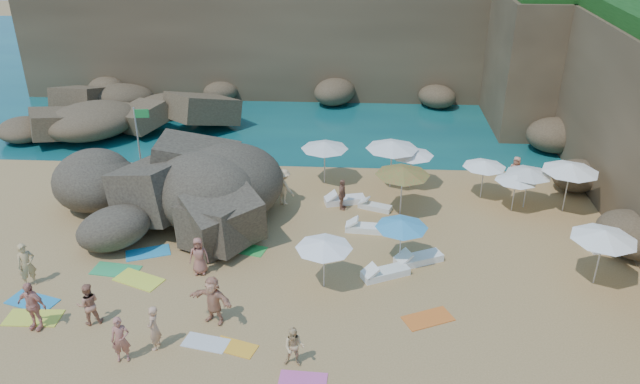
# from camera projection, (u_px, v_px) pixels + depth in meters

# --- Properties ---
(ground) EXTENTS (120.00, 120.00, 0.00)m
(ground) POSITION_uv_depth(u_px,v_px,m) (266.00, 269.00, 25.04)
(ground) COLOR tan
(ground) RESTS_ON ground
(seawater) EXTENTS (120.00, 120.00, 0.00)m
(seawater) POSITION_uv_depth(u_px,v_px,m) (315.00, 68.00, 51.81)
(seawater) COLOR #0C4751
(seawater) RESTS_ON ground
(cliff_back) EXTENTS (44.00, 8.00, 8.00)m
(cliff_back) POSITION_uv_depth(u_px,v_px,m) (337.00, 33.00, 45.45)
(cliff_back) COLOR brown
(cliff_back) RESTS_ON ground
(cliff_corner) EXTENTS (10.00, 12.00, 8.00)m
(cliff_corner) POSITION_uv_depth(u_px,v_px,m) (567.00, 53.00, 40.22)
(cliff_corner) COLOR brown
(cliff_corner) RESTS_ON ground
(rock_promontory) EXTENTS (12.00, 7.00, 2.00)m
(rock_promontory) POSITION_uv_depth(u_px,v_px,m) (129.00, 124.00, 39.88)
(rock_promontory) COLOR brown
(rock_promontory) RESTS_ON ground
(marina_masts) EXTENTS (3.10, 0.10, 6.00)m
(marina_masts) POSITION_uv_depth(u_px,v_px,m) (115.00, 29.00, 51.31)
(marina_masts) COLOR white
(marina_masts) RESTS_ON ground
(rock_outcrop) EXTENTS (8.74, 6.86, 3.30)m
(rock_outcrop) POSITION_uv_depth(u_px,v_px,m) (166.00, 227.00, 28.07)
(rock_outcrop) COLOR brown
(rock_outcrop) RESTS_ON ground
(flag_pole) EXTENTS (0.76, 0.12, 3.92)m
(flag_pole) POSITION_uv_depth(u_px,v_px,m) (140.00, 134.00, 31.42)
(flag_pole) COLOR silver
(flag_pole) RESTS_ON ground
(parasol_0) EXTENTS (2.64, 2.64, 2.49)m
(parasol_0) POSITION_uv_depth(u_px,v_px,m) (392.00, 145.00, 30.72)
(parasol_0) COLOR silver
(parasol_0) RESTS_ON ground
(parasol_1) EXTENTS (2.08, 2.08, 1.97)m
(parasol_1) POSITION_uv_depth(u_px,v_px,m) (485.00, 164.00, 29.85)
(parasol_1) COLOR silver
(parasol_1) RESTS_ON ground
(parasol_2) EXTENTS (2.21, 2.21, 2.09)m
(parasol_2) POSITION_uv_depth(u_px,v_px,m) (412.00, 152.00, 30.83)
(parasol_2) COLOR silver
(parasol_2) RESTS_ON ground
(parasol_3) EXTENTS (2.58, 2.58, 2.44)m
(parasol_3) POSITION_uv_depth(u_px,v_px,m) (571.00, 167.00, 28.42)
(parasol_3) COLOR silver
(parasol_3) RESTS_ON ground
(parasol_5) EXTENTS (2.40, 2.40, 2.27)m
(parasol_5) POSITION_uv_depth(u_px,v_px,m) (325.00, 145.00, 31.21)
(parasol_5) COLOR silver
(parasol_5) RESTS_ON ground
(parasol_6) EXTENTS (2.52, 2.52, 2.38)m
(parasol_6) POSITION_uv_depth(u_px,v_px,m) (403.00, 171.00, 28.21)
(parasol_6) COLOR silver
(parasol_6) RESTS_ON ground
(parasol_7) EXTENTS (2.17, 2.17, 2.05)m
(parasol_7) POSITION_uv_depth(u_px,v_px,m) (529.00, 171.00, 28.90)
(parasol_7) COLOR silver
(parasol_7) RESTS_ON ground
(parasol_8) EXTENTS (1.97, 1.97, 1.86)m
(parasol_8) POSITION_uv_depth(u_px,v_px,m) (516.00, 178.00, 28.69)
(parasol_8) COLOR silver
(parasol_8) RESTS_ON ground
(parasol_9) EXTENTS (2.17, 2.17, 2.05)m
(parasol_9) POSITION_uv_depth(u_px,v_px,m) (324.00, 244.00, 23.12)
(parasol_9) COLOR silver
(parasol_9) RESTS_ON ground
(parasol_10) EXTENTS (2.12, 2.12, 2.00)m
(parasol_10) POSITION_uv_depth(u_px,v_px,m) (402.00, 224.00, 24.59)
(parasol_10) COLOR silver
(parasol_10) RESTS_ON ground
(parasol_11) EXTENTS (2.47, 2.47, 2.34)m
(parasol_11) POSITION_uv_depth(u_px,v_px,m) (605.00, 235.00, 23.21)
(parasol_11) COLOR silver
(parasol_11) RESTS_ON ground
(lounger_0) EXTENTS (2.04, 1.11, 0.30)m
(lounger_0) POSITION_uv_depth(u_px,v_px,m) (345.00, 200.00, 30.06)
(lounger_0) COLOR white
(lounger_0) RESTS_ON ground
(lounger_1) EXTENTS (1.64, 1.04, 0.24)m
(lounger_1) POSITION_uv_depth(u_px,v_px,m) (375.00, 207.00, 29.51)
(lounger_1) COLOR white
(lounger_1) RESTS_ON ground
(lounger_2) EXTENTS (1.91, 0.78, 0.29)m
(lounger_2) POSITION_uv_depth(u_px,v_px,m) (367.00, 228.00, 27.65)
(lounger_2) COLOR white
(lounger_2) RESTS_ON ground
(lounger_3) EXTENTS (2.08, 1.43, 0.31)m
(lounger_3) POSITION_uv_depth(u_px,v_px,m) (419.00, 259.00, 25.38)
(lounger_3) COLOR white
(lounger_3) RESTS_ON ground
(lounger_4) EXTENTS (1.95, 0.76, 0.30)m
(lounger_4) POSITION_uv_depth(u_px,v_px,m) (614.00, 248.00, 26.18)
(lounger_4) COLOR white
(lounger_4) RESTS_ON ground
(lounger_5) EXTENTS (2.00, 1.39, 0.30)m
(lounger_5) POSITION_uv_depth(u_px,v_px,m) (385.00, 273.00, 24.49)
(lounger_5) COLOR white
(lounger_5) RESTS_ON ground
(towel_0) EXTENTS (2.04, 1.43, 0.03)m
(towel_0) POSITION_uv_depth(u_px,v_px,m) (32.00, 301.00, 23.06)
(towel_0) COLOR #238ABE
(towel_0) RESTS_ON ground
(towel_2) EXTENTS (1.60, 1.13, 0.03)m
(towel_2) POSITION_uv_depth(u_px,v_px,m) (235.00, 347.00, 20.81)
(towel_2) COLOR #FFAB28
(towel_2) RESTS_ON ground
(towel_3) EXTENTS (1.98, 1.17, 0.03)m
(towel_3) POSITION_uv_depth(u_px,v_px,m) (116.00, 270.00, 24.91)
(towel_3) COLOR #2FA65D
(towel_3) RESTS_ON ground
(towel_4) EXTENTS (1.96, 1.01, 0.03)m
(towel_4) POSITION_uv_depth(u_px,v_px,m) (33.00, 318.00, 22.20)
(towel_4) COLOR yellow
(towel_4) RESTS_ON ground
(towel_5) EXTENTS (1.66, 1.07, 0.03)m
(towel_5) POSITION_uv_depth(u_px,v_px,m) (206.00, 343.00, 21.01)
(towel_5) COLOR silver
(towel_5) RESTS_ON ground
(towel_8) EXTENTS (2.00, 1.49, 0.03)m
(towel_8) POSITION_uv_depth(u_px,v_px,m) (148.00, 253.00, 26.07)
(towel_8) COLOR #289CD8
(towel_8) RESTS_ON ground
(towel_9) EXTENTS (1.54, 0.83, 0.03)m
(towel_9) POSITION_uv_depth(u_px,v_px,m) (303.00, 380.00, 19.45)
(towel_9) COLOR #E057A3
(towel_9) RESTS_ON ground
(towel_10) EXTENTS (1.96, 1.52, 0.03)m
(towel_10) POSITION_uv_depth(u_px,v_px,m) (428.00, 318.00, 22.17)
(towel_10) COLOR orange
(towel_10) RESTS_ON ground
(towel_11) EXTENTS (1.82, 1.21, 0.03)m
(towel_11) POSITION_uv_depth(u_px,v_px,m) (246.00, 249.00, 26.33)
(towel_11) COLOR green
(towel_11) RESTS_ON ground
(towel_12) EXTENTS (2.11, 1.60, 0.03)m
(towel_12) POSITION_uv_depth(u_px,v_px,m) (139.00, 280.00, 24.32)
(towel_12) COLOR #E4ED3E
(towel_12) RESTS_ON ground
(person_stand_0) EXTENTS (0.78, 0.76, 1.80)m
(person_stand_0) POSITION_uv_depth(u_px,v_px,m) (27.00, 265.00, 23.65)
(person_stand_0) COLOR tan
(person_stand_0) RESTS_ON ground
(person_stand_1) EXTENTS (0.96, 0.87, 1.61)m
(person_stand_1) POSITION_uv_depth(u_px,v_px,m) (88.00, 304.00, 21.62)
(person_stand_1) COLOR #B6775B
(person_stand_1) RESTS_ON ground
(person_stand_2) EXTENTS (1.23, 1.09, 1.82)m
(person_stand_2) POSITION_uv_depth(u_px,v_px,m) (284.00, 187.00, 29.62)
(person_stand_2) COLOR #F1C589
(person_stand_2) RESTS_ON ground
(person_stand_3) EXTENTS (0.55, 0.95, 1.53)m
(person_stand_3) POSITION_uv_depth(u_px,v_px,m) (342.00, 194.00, 29.24)
(person_stand_3) COLOR #98644C
(person_stand_3) RESTS_ON ground
(person_stand_4) EXTENTS (0.85, 0.70, 1.53)m
(person_stand_4) POSITION_uv_depth(u_px,v_px,m) (516.00, 171.00, 31.61)
(person_stand_4) COLOR tan
(person_stand_4) RESTS_ON ground
(person_stand_5) EXTENTS (1.83, 1.18, 1.92)m
(person_stand_5) POSITION_uv_depth(u_px,v_px,m) (181.00, 190.00, 29.24)
(person_stand_5) COLOR #AE7957
(person_stand_5) RESTS_ON ground
(person_stand_6) EXTENTS (0.41, 0.61, 1.64)m
(person_stand_6) POSITION_uv_depth(u_px,v_px,m) (154.00, 328.00, 20.45)
(person_stand_6) COLOR tan
(person_stand_6) RESTS_ON ground
(person_lie_1) EXTENTS (1.43, 2.04, 0.45)m
(person_lie_1) POSITION_uv_depth(u_px,v_px,m) (36.00, 323.00, 21.62)
(person_lie_1) COLOR tan
(person_lie_1) RESTS_ON ground
(person_lie_2) EXTENTS (0.95, 1.65, 0.42)m
(person_lie_2) POSITION_uv_depth(u_px,v_px,m) (200.00, 269.00, 24.65)
(person_lie_2) COLOR #9F5F4F
(person_lie_2) RESTS_ON ground
(person_lie_3) EXTENTS (2.24, 2.32, 0.49)m
(person_lie_3) POSITION_uv_depth(u_px,v_px,m) (215.00, 316.00, 21.93)
(person_lie_3) COLOR tan
(person_lie_3) RESTS_ON ground
(person_lie_4) EXTENTS (0.94, 1.74, 0.39)m
(person_lie_4) POSITION_uv_depth(u_px,v_px,m) (123.00, 356.00, 20.17)
(person_lie_4) COLOR #A76353
(person_lie_4) RESTS_ON ground
(person_lie_5) EXTENTS (0.77, 1.45, 0.53)m
(person_lie_5) POSITION_uv_depth(u_px,v_px,m) (294.00, 359.00, 19.95)
(person_lie_5) COLOR tan
(person_lie_5) RESTS_ON ground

